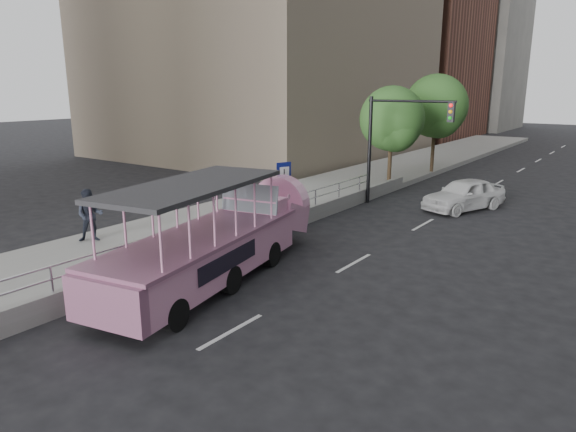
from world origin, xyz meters
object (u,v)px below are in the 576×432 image
object	(u,v)px
car	(464,194)
duck_boat	(220,240)
pedestrian_far	(236,213)
traffic_signal	(393,133)
parking_sign	(284,189)
street_tree_far	(437,109)
street_tree_near	(393,121)
pedestrian_mid	(90,215)

from	to	relation	value
car	duck_boat	bearing A→B (deg)	-81.98
pedestrian_far	traffic_signal	world-z (taller)	traffic_signal
car	parking_sign	size ratio (longest dim) A/B	1.55
car	street_tree_far	size ratio (longest dim) A/B	0.68
street_tree_far	traffic_signal	bearing A→B (deg)	-81.57
street_tree_near	pedestrian_far	bearing A→B (deg)	-92.82
car	pedestrian_far	xyz separation A→B (m)	(-5.40, -9.93, 0.32)
pedestrian_mid	traffic_signal	xyz separation A→B (m)	(5.63, 12.61, 2.26)
parking_sign	street_tree_far	bearing A→B (deg)	90.36
pedestrian_mid	street_tree_near	size ratio (longest dim) A/B	0.33
pedestrian_far	street_tree_far	xyz separation A→B (m)	(0.80, 18.16, 3.25)
pedestrian_far	parking_sign	world-z (taller)	parking_sign
pedestrian_mid	traffic_signal	size ratio (longest dim) A/B	0.36
pedestrian_mid	pedestrian_far	xyz separation A→B (m)	(3.44, 3.87, -0.18)
pedestrian_far	street_tree_near	xyz separation A→B (m)	(0.60, 12.16, 2.76)
duck_boat	traffic_signal	size ratio (longest dim) A/B	1.84
duck_boat	parking_sign	world-z (taller)	duck_boat
duck_boat	traffic_signal	world-z (taller)	traffic_signal
pedestrian_far	parking_sign	xyz separation A→B (m)	(0.90, 1.78, 0.71)
duck_boat	car	world-z (taller)	duck_boat
car	parking_sign	distance (m)	9.36
street_tree_far	duck_boat	bearing A→B (deg)	-86.41
pedestrian_far	street_tree_near	bearing A→B (deg)	26.99
duck_boat	parking_sign	bearing A→B (deg)	104.03
street_tree_near	parking_sign	bearing A→B (deg)	-88.32
traffic_signal	pedestrian_mid	bearing A→B (deg)	-114.08
pedestrian_far	street_tree_near	distance (m)	12.48
pedestrian_mid	parking_sign	world-z (taller)	parking_sign
car	street_tree_near	size ratio (longest dim) A/B	0.76
car	street_tree_far	bearing A→B (deg)	141.24
pedestrian_mid	street_tree_near	world-z (taller)	street_tree_near
parking_sign	pedestrian_far	bearing A→B (deg)	-116.88
pedestrian_mid	street_tree_near	bearing A→B (deg)	26.35
duck_boat	traffic_signal	xyz separation A→B (m)	(0.06, 11.89, 2.35)
duck_boat	street_tree_near	world-z (taller)	street_tree_near
pedestrian_mid	street_tree_near	xyz separation A→B (m)	(4.04, 16.03, 2.58)
traffic_signal	street_tree_near	bearing A→B (deg)	114.98
parking_sign	traffic_signal	size ratio (longest dim) A/B	0.54
traffic_signal	street_tree_far	world-z (taller)	street_tree_far
duck_boat	street_tree_near	xyz separation A→B (m)	(-1.54, 15.32, 2.67)
duck_boat	pedestrian_mid	size ratio (longest dim) A/B	5.12
parking_sign	street_tree_far	size ratio (longest dim) A/B	0.44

